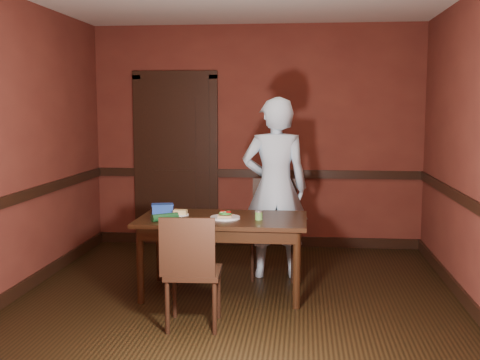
% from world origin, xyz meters
% --- Properties ---
extents(floor, '(4.00, 4.50, 0.01)m').
position_xyz_m(floor, '(0.00, 0.00, 0.00)').
color(floor, black).
rests_on(floor, ground).
extents(wall_back, '(4.00, 0.02, 2.70)m').
position_xyz_m(wall_back, '(0.00, 2.25, 1.35)').
color(wall_back, '#5B251B').
rests_on(wall_back, ground).
extents(wall_front, '(4.00, 0.02, 2.70)m').
position_xyz_m(wall_front, '(0.00, -2.25, 1.35)').
color(wall_front, '#5B251B').
rests_on(wall_front, ground).
extents(wall_left, '(0.02, 4.50, 2.70)m').
position_xyz_m(wall_left, '(-2.00, 0.00, 1.35)').
color(wall_left, '#5B251B').
rests_on(wall_left, ground).
extents(wall_right, '(0.02, 4.50, 2.70)m').
position_xyz_m(wall_right, '(2.00, 0.00, 1.35)').
color(wall_right, '#5B251B').
rests_on(wall_right, ground).
extents(dado_back, '(4.00, 0.03, 0.10)m').
position_xyz_m(dado_back, '(0.00, 2.23, 0.90)').
color(dado_back, black).
rests_on(dado_back, ground).
extents(dado_left, '(0.03, 4.50, 0.10)m').
position_xyz_m(dado_left, '(-1.99, 0.00, 0.90)').
color(dado_left, black).
rests_on(dado_left, ground).
extents(dado_right, '(0.03, 4.50, 0.10)m').
position_xyz_m(dado_right, '(1.99, 0.00, 0.90)').
color(dado_right, black).
rests_on(dado_right, ground).
extents(baseboard_back, '(4.00, 0.03, 0.12)m').
position_xyz_m(baseboard_back, '(0.00, 2.23, 0.06)').
color(baseboard_back, black).
rests_on(baseboard_back, ground).
extents(baseboard_left, '(0.03, 4.50, 0.12)m').
position_xyz_m(baseboard_left, '(-1.99, 0.00, 0.06)').
color(baseboard_left, black).
rests_on(baseboard_left, ground).
extents(baseboard_right, '(0.03, 4.50, 0.12)m').
position_xyz_m(baseboard_right, '(1.99, 0.00, 0.06)').
color(baseboard_right, black).
rests_on(baseboard_right, ground).
extents(door, '(1.05, 0.07, 2.20)m').
position_xyz_m(door, '(-1.00, 2.22, 1.09)').
color(door, black).
rests_on(door, ground).
extents(dining_table, '(1.52, 0.86, 0.71)m').
position_xyz_m(dining_table, '(-0.15, 0.27, 0.36)').
color(dining_table, black).
rests_on(dining_table, floor).
extents(chair_far, '(0.46, 0.46, 0.98)m').
position_xyz_m(chair_far, '(0.29, 0.88, 0.49)').
color(chair_far, black).
rests_on(chair_far, floor).
extents(chair_near, '(0.44, 0.44, 0.90)m').
position_xyz_m(chair_near, '(-0.27, -0.57, 0.45)').
color(chair_near, black).
rests_on(chair_near, floor).
extents(person, '(0.71, 0.51, 1.81)m').
position_xyz_m(person, '(0.30, 0.90, 0.91)').
color(person, silver).
rests_on(person, floor).
extents(sandwich_plate, '(0.27, 0.27, 0.07)m').
position_xyz_m(sandwich_plate, '(-0.12, 0.22, 0.73)').
color(sandwich_plate, white).
rests_on(sandwich_plate, dining_table).
extents(sauce_jar, '(0.07, 0.07, 0.08)m').
position_xyz_m(sauce_jar, '(0.19, 0.19, 0.76)').
color(sauce_jar, '#59933F').
rests_on(sauce_jar, dining_table).
extents(cheese_saucer, '(0.16, 0.16, 0.05)m').
position_xyz_m(cheese_saucer, '(-0.56, 0.35, 0.73)').
color(cheese_saucer, white).
rests_on(cheese_saucer, dining_table).
extents(food_tub, '(0.23, 0.19, 0.09)m').
position_xyz_m(food_tub, '(-0.75, 0.44, 0.76)').
color(food_tub, blue).
rests_on(food_tub, dining_table).
extents(wrapped_veg, '(0.23, 0.20, 0.07)m').
position_xyz_m(wrapped_veg, '(-0.64, 0.05, 0.75)').
color(wrapped_veg, '#103819').
rests_on(wrapped_veg, dining_table).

